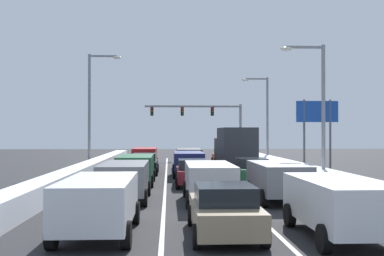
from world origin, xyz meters
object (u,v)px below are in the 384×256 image
at_px(box_truck_right_lane_fourth, 235,147).
at_px(sedan_black_left_lane_fourth, 144,164).
at_px(suv_gray_left_lane_second, 124,178).
at_px(suv_gray_right_lane_second, 278,178).
at_px(sedan_red_right_lane_fifth, 224,157).
at_px(street_lamp_right_mid, 317,101).
at_px(street_lamp_right_far, 264,112).
at_px(suv_white_left_lane_nearest, 99,201).
at_px(street_lamp_left_mid, 93,102).
at_px(suv_charcoal_center_lane_fifth, 189,157).
at_px(sedan_maroon_center_lane_third, 193,172).
at_px(suv_green_left_lane_third, 136,167).
at_px(sedan_tan_center_lane_nearest, 224,210).
at_px(suv_white_right_lane_nearest, 338,203).
at_px(suv_navy_center_lane_fourth, 188,162).
at_px(traffic_light_gantry, 207,117).
at_px(suv_silver_center_lane_second, 209,179).
at_px(roadside_sign_right, 317,119).
at_px(sedan_green_right_lane_third, 251,171).
at_px(suv_red_left_lane_fifth, 145,156).

relative_size(box_truck_right_lane_fourth, sedan_black_left_lane_fourth, 1.60).
bearing_deg(suv_gray_left_lane_second, suv_gray_right_lane_second, -3.51).
height_order(sedan_red_right_lane_fifth, sedan_black_left_lane_fourth, same).
bearing_deg(street_lamp_right_mid, suv_gray_right_lane_second, -120.10).
bearing_deg(suv_gray_right_lane_second, street_lamp_right_far, 79.88).
xyz_separation_m(box_truck_right_lane_fourth, sedan_red_right_lane_fifth, (0.17, 8.59, -1.14)).
xyz_separation_m(suv_white_left_lane_nearest, street_lamp_left_mid, (-4.01, 24.39, 4.47)).
bearing_deg(suv_charcoal_center_lane_fifth, suv_gray_left_lane_second, -101.17).
height_order(sedan_maroon_center_lane_third, suv_green_left_lane_third, suv_green_left_lane_third).
distance_m(sedan_tan_center_lane_nearest, sedan_black_left_lane_fourth, 20.93).
bearing_deg(sedan_red_right_lane_fifth, sedan_black_left_lane_fourth, -126.09).
bearing_deg(suv_white_right_lane_nearest, suv_navy_center_lane_fourth, 100.32).
bearing_deg(sedan_black_left_lane_fourth, traffic_light_gantry, 72.29).
distance_m(suv_silver_center_lane_second, roadside_sign_right, 17.90).
xyz_separation_m(sedan_green_right_lane_third, sedan_maroon_center_lane_third, (-3.48, -1.04, 0.00)).
xyz_separation_m(suv_red_left_lane_fifth, roadside_sign_right, (13.27, -5.86, 3.00)).
height_order(suv_charcoal_center_lane_fifth, suv_gray_left_lane_second, same).
xyz_separation_m(sedan_red_right_lane_fifth, street_lamp_right_mid, (3.62, -16.41, 4.13)).
distance_m(sedan_red_right_lane_fifth, sedan_maroon_center_lane_third, 17.51).
xyz_separation_m(sedan_green_right_lane_third, street_lamp_right_far, (4.51, 18.51, 4.27)).
bearing_deg(roadside_sign_right, box_truck_right_lane_fourth, -179.24).
xyz_separation_m(suv_green_left_lane_third, street_lamp_right_mid, (10.63, -0.29, 3.88)).
bearing_deg(street_lamp_right_far, suv_green_left_lane_third, -121.26).
relative_size(box_truck_right_lane_fourth, sedan_maroon_center_lane_third, 1.60).
relative_size(sedan_red_right_lane_fifth, roadside_sign_right, 0.82).
bearing_deg(sedan_tan_center_lane_nearest, sedan_black_left_lane_fourth, 99.29).
height_order(suv_gray_left_lane_second, street_lamp_left_mid, street_lamp_left_mid).
height_order(suv_navy_center_lane_fourth, traffic_light_gantry, traffic_light_gantry).
relative_size(suv_green_left_lane_third, street_lamp_right_mid, 0.60).
xyz_separation_m(suv_white_right_lane_nearest, street_lamp_left_mid, (-10.89, 25.09, 4.47)).
distance_m(suv_white_left_lane_nearest, street_lamp_left_mid, 25.12).
xyz_separation_m(sedan_green_right_lane_third, suv_silver_center_lane_second, (-3.09, -7.35, 0.25)).
xyz_separation_m(suv_silver_center_lane_second, street_lamp_left_mid, (-7.81, 18.01, 4.47)).
height_order(sedan_tan_center_lane_nearest, street_lamp_left_mid, street_lamp_left_mid).
bearing_deg(traffic_light_gantry, sedan_green_right_lane_third, -88.74).
distance_m(suv_green_left_lane_third, traffic_light_gantry, 26.63).
relative_size(sedan_red_right_lane_fifth, street_lamp_left_mid, 0.48).
distance_m(suv_red_left_lane_fifth, street_lamp_left_mid, 6.60).
bearing_deg(suv_white_right_lane_nearest, sedan_maroon_center_lane_third, 104.50).
height_order(sedan_maroon_center_lane_third, street_lamp_right_mid, street_lamp_right_mid).
bearing_deg(box_truck_right_lane_fourth, sedan_maroon_center_lane_third, -112.64).
bearing_deg(suv_green_left_lane_third, sedan_red_right_lane_fifth, 66.48).
height_order(suv_silver_center_lane_second, roadside_sign_right, roadside_sign_right).
bearing_deg(traffic_light_gantry, suv_green_left_lane_third, -103.60).
bearing_deg(suv_navy_center_lane_fourth, roadside_sign_right, 15.95).
xyz_separation_m(suv_gray_left_lane_second, traffic_light_gantry, (6.23, 32.29, 3.72)).
distance_m(street_lamp_left_mid, roadside_sign_right, 17.61).
xyz_separation_m(sedan_green_right_lane_third, suv_gray_left_lane_second, (-6.80, -6.72, 0.25)).
distance_m(sedan_green_right_lane_third, suv_green_left_lane_third, 6.77).
bearing_deg(suv_gray_left_lane_second, suv_red_left_lane_fifth, 90.32).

